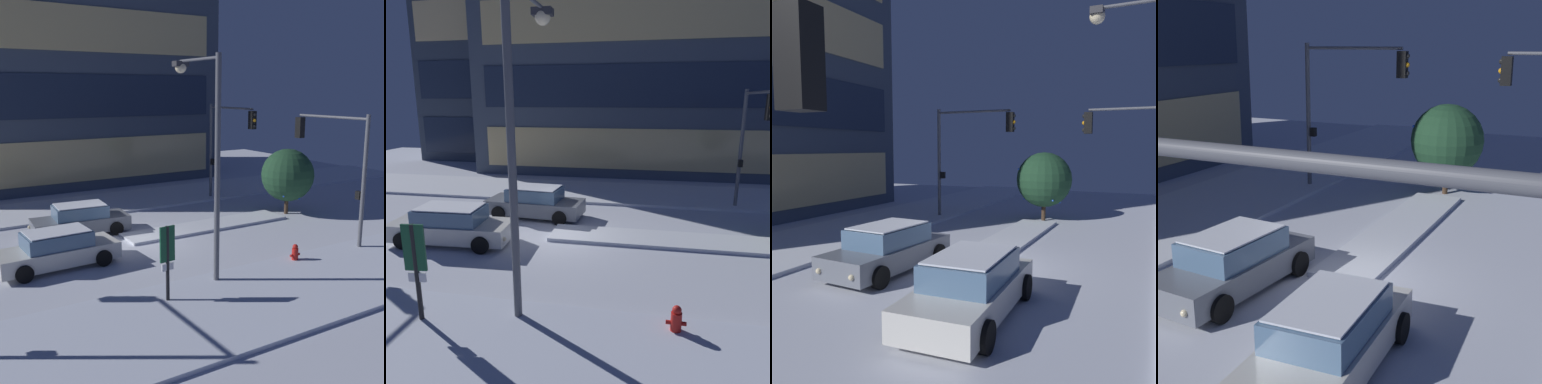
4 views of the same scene
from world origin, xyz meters
TOP-DOWN VIEW (x-y plane):
  - ground at (0.00, 0.00)m, footprint 52.00×52.00m
  - curb_strip_far at (0.00, 7.82)m, footprint 52.00×5.20m
  - median_strip at (4.12, 0.42)m, footprint 9.00×1.80m
  - car_near at (-4.03, -1.29)m, footprint 4.85×2.18m
  - car_far at (-1.80, 2.57)m, footprint 4.76×2.28m
  - traffic_light_corner_far_right at (8.02, 4.30)m, footprint 0.32×4.51m
  - traffic_light_corner_near_right at (7.87, -4.34)m, footprint 0.32×4.37m
  - traffic_light_corner_near_left at (-9.51, -4.24)m, footprint 0.32×4.51m
  - decorated_tree_median at (9.44, 0.42)m, footprint 2.93×2.93m

SIDE VIEW (x-z plane):
  - ground at x=0.00m, z-range 0.00..0.00m
  - curb_strip_far at x=0.00m, z-range 0.00..0.14m
  - median_strip at x=4.12m, z-range 0.00..0.14m
  - car_far at x=-1.80m, z-range -0.04..1.46m
  - car_near at x=-4.03m, z-range -0.04..1.46m
  - decorated_tree_median at x=9.44m, z-range 0.37..4.06m
  - traffic_light_corner_near_left at x=-9.51m, z-range 1.07..6.62m
  - traffic_light_corner_near_right at x=7.87m, z-range 1.10..6.98m
  - traffic_light_corner_far_right at x=8.02m, z-range 1.13..7.16m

